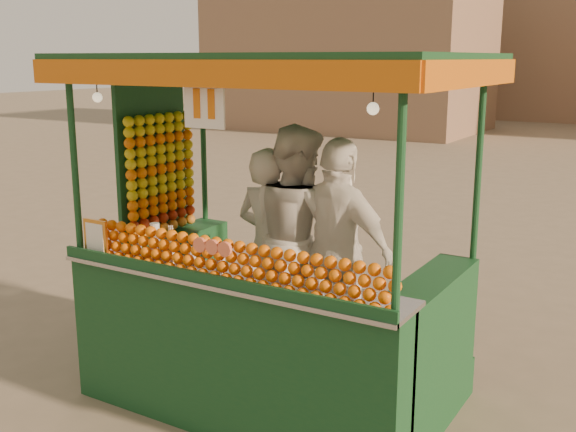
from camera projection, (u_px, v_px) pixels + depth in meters
The scene contains 6 objects.
ground at pixel (259, 377), 6.01m from camera, with size 90.00×90.00×0.00m, color #6B5F4C.
building_left at pixel (349, 50), 26.55m from camera, with size 10.00×6.00×6.00m, color #87674C.
juice_cart at pixel (259, 294), 5.43m from camera, with size 3.04×1.97×2.76m.
vendor_left at pixel (269, 247), 5.81m from camera, with size 0.64×0.45×1.69m.
vendor_middle at pixel (298, 238), 5.71m from camera, with size 1.15×1.08×1.89m.
vendor_right at pixel (339, 251), 5.45m from camera, with size 1.13×0.67×1.81m.
Camera 1 is at (3.09, -4.61, 2.73)m, focal length 42.83 mm.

